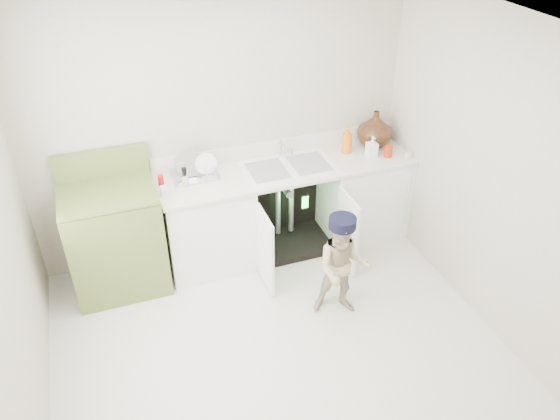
% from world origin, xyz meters
% --- Properties ---
extents(ground, '(3.50, 3.50, 0.00)m').
position_xyz_m(ground, '(0.00, 0.00, 0.00)').
color(ground, beige).
rests_on(ground, ground).
extents(room_shell, '(6.00, 5.50, 1.26)m').
position_xyz_m(room_shell, '(0.00, 0.00, 1.25)').
color(room_shell, beige).
rests_on(room_shell, ground).
extents(counter_run, '(2.44, 1.02, 1.26)m').
position_xyz_m(counter_run, '(0.59, 1.21, 0.48)').
color(counter_run, white).
rests_on(counter_run, ground).
extents(avocado_stove, '(0.80, 0.65, 1.24)m').
position_xyz_m(avocado_stove, '(-1.08, 1.18, 0.51)').
color(avocado_stove, olive).
rests_on(avocado_stove, ground).
extents(repair_worker, '(0.55, 0.94, 0.96)m').
position_xyz_m(repair_worker, '(0.65, 0.17, 0.49)').
color(repair_worker, tan).
rests_on(repair_worker, ground).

